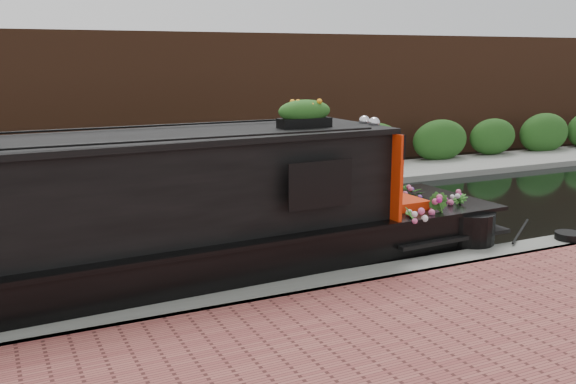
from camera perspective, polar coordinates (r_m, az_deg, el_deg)
name	(u,v)px	position (r m, az deg, el deg)	size (l,w,h in m)	color
ground	(231,240)	(12.01, -5.09, -4.23)	(80.00, 80.00, 0.00)	black
near_bank_coping	(314,299)	(9.15, 2.33, -9.49)	(40.00, 0.60, 0.50)	slate
far_bank_path	(170,196)	(15.89, -10.45, -0.34)	(40.00, 2.40, 0.34)	gray
far_hedge	(160,189)	(16.75, -11.27, 0.25)	(40.00, 1.10, 2.80)	#23501A
far_brick_wall	(142,176)	(18.75, -12.89, 1.44)	(40.00, 1.00, 8.00)	#4C2A19
narrowboat	(102,240)	(9.22, -16.19, -4.08)	(12.60, 2.77, 2.93)	black
rope_fender	(477,231)	(12.35, 16.45, -3.35)	(0.37, 0.37, 0.35)	#886347
coiled_mooring_rope	(569,236)	(12.09, 23.72, -3.60)	(0.48, 0.48, 0.12)	black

